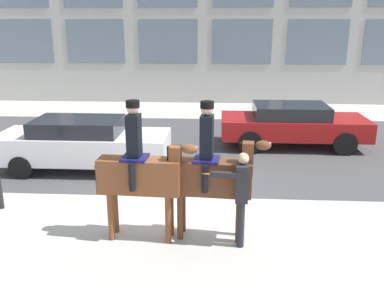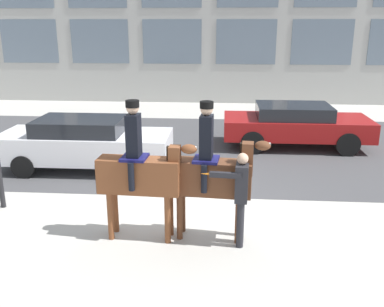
% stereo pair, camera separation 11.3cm
% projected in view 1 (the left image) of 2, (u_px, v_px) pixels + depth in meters
% --- Properties ---
extents(ground_plane, '(80.00, 80.00, 0.00)m').
position_uv_depth(ground_plane, '(185.00, 206.00, 9.47)').
color(ground_plane, '#B2AFA8').
extents(road_surface, '(24.64, 8.50, 0.01)m').
position_uv_depth(road_surface, '(196.00, 147.00, 14.00)').
color(road_surface, '#444447').
rests_on(road_surface, ground_plane).
extents(mounted_horse_lead, '(1.89, 0.65, 2.61)m').
position_uv_depth(mounted_horse_lead, '(141.00, 172.00, 7.71)').
color(mounted_horse_lead, brown).
rests_on(mounted_horse_lead, ground_plane).
extents(mounted_horse_companion, '(1.89, 0.65, 2.59)m').
position_uv_depth(mounted_horse_companion, '(212.00, 173.00, 7.73)').
color(mounted_horse_companion, '#59331E').
rests_on(mounted_horse_companion, ground_plane).
extents(pedestrian_bystander, '(0.85, 0.43, 1.75)m').
position_uv_depth(pedestrian_bystander, '(241.00, 192.00, 7.53)').
color(pedestrian_bystander, '#232328').
rests_on(pedestrian_bystander, ground_plane).
extents(street_car_near_lane, '(4.60, 1.80, 1.43)m').
position_uv_depth(street_car_near_lane, '(83.00, 143.00, 11.60)').
color(street_car_near_lane, silver).
rests_on(street_car_near_lane, ground_plane).
extents(street_car_far_lane, '(4.63, 2.01, 1.39)m').
position_uv_depth(street_car_far_lane, '(292.00, 124.00, 13.83)').
color(street_car_far_lane, maroon).
rests_on(street_car_far_lane, ground_plane).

